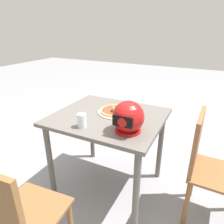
{
  "coord_description": "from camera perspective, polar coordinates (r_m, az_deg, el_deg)",
  "views": [
    {
      "loc": [
        -0.74,
        1.42,
        1.47
      ],
      "look_at": [
        -0.02,
        -0.04,
        0.79
      ],
      "focal_mm": 32.41,
      "sensor_mm": 36.0,
      "label": 1
    }
  ],
  "objects": [
    {
      "name": "chair_far",
      "position": [
        1.35,
        -25.91,
        -25.27
      ],
      "size": [
        0.43,
        0.43,
        0.9
      ],
      "color": "brown",
      "rests_on": "ground"
    },
    {
      "name": "chair_side",
      "position": [
        1.75,
        25.12,
        -13.03
      ],
      "size": [
        0.41,
        0.41,
        0.9
      ],
      "color": "brown",
      "rests_on": "ground"
    },
    {
      "name": "pizza",
      "position": [
        1.78,
        1.18,
        0.45
      ],
      "size": [
        0.27,
        0.27,
        0.05
      ],
      "color": "tan",
      "rests_on": "pizza_plate"
    },
    {
      "name": "dining_table",
      "position": [
        1.79,
        -0.99,
        -4.13
      ],
      "size": [
        0.92,
        0.81,
        0.77
      ],
      "color": "#5B5651",
      "rests_on": "ground"
    },
    {
      "name": "ground_plane",
      "position": [
        2.17,
        -0.87,
        -19.79
      ],
      "size": [
        14.0,
        14.0,
        0.0
      ],
      "primitive_type": "plane",
      "color": "gray"
    },
    {
      "name": "drinking_glass",
      "position": [
        1.54,
        -8.5,
        -2.39
      ],
      "size": [
        0.07,
        0.07,
        0.11
      ],
      "primitive_type": "cylinder",
      "color": "silver",
      "rests_on": "dining_table"
    },
    {
      "name": "pizza_plate",
      "position": [
        1.79,
        0.99,
        -0.1
      ],
      "size": [
        0.31,
        0.31,
        0.01
      ],
      "primitive_type": "cylinder",
      "color": "white",
      "rests_on": "dining_table"
    },
    {
      "name": "motorcycle_helmet",
      "position": [
        1.44,
        4.58,
        -1.56
      ],
      "size": [
        0.23,
        0.23,
        0.23
      ],
      "color": "#B21414",
      "rests_on": "dining_table"
    }
  ]
}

